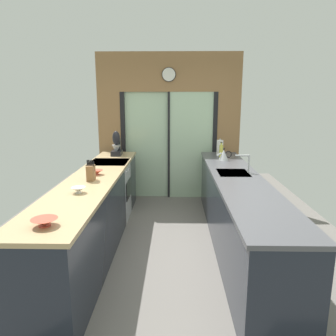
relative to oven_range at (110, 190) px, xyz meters
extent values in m
cube|color=slate|center=(0.91, -0.65, -0.47)|extent=(5.04, 7.60, 0.02)
cube|color=olive|center=(0.91, 1.15, 1.89)|extent=(2.64, 0.08, 0.70)
cube|color=#B2D1AD|center=(0.49, 1.17, 0.54)|extent=(0.80, 0.02, 2.00)
cube|color=#B2D1AD|center=(1.33, 1.13, 0.54)|extent=(0.80, 0.02, 2.00)
cube|color=black|center=(0.05, 1.15, 0.54)|extent=(0.08, 0.10, 2.00)
cube|color=black|center=(1.77, 1.15, 0.54)|extent=(0.08, 0.10, 2.00)
cube|color=black|center=(0.91, 1.15, 0.54)|extent=(0.04, 0.10, 2.00)
cube|color=olive|center=(-0.20, 1.15, 0.54)|extent=(0.42, 0.08, 2.00)
cube|color=olive|center=(2.02, 1.15, 0.54)|extent=(0.42, 0.08, 2.00)
cylinder|color=white|center=(0.91, 1.09, 1.84)|extent=(0.23, 0.03, 0.23)
torus|color=black|center=(0.91, 1.09, 1.84)|extent=(0.25, 0.02, 0.25)
cube|color=#1E232D|center=(0.00, -1.57, -0.02)|extent=(0.58, 2.55, 0.88)
cube|color=#1E232D|center=(0.00, 0.63, -0.02)|extent=(0.58, 0.65, 0.88)
cube|color=tan|center=(0.00, -0.95, 0.44)|extent=(0.62, 3.80, 0.04)
cube|color=#1E232D|center=(1.82, -0.95, -0.02)|extent=(0.58, 3.80, 0.88)
cube|color=#4C4C51|center=(1.82, -0.95, 0.44)|extent=(0.62, 3.80, 0.04)
cube|color=#B7BABC|center=(1.80, -0.70, 0.44)|extent=(0.40, 0.48, 0.05)
cylinder|color=#B7BABC|center=(2.00, -0.70, 0.58)|extent=(0.02, 0.02, 0.24)
cylinder|color=#B7BABC|center=(1.91, -0.70, 0.70)|extent=(0.18, 0.02, 0.02)
cube|color=#B7BABC|center=(0.00, 0.00, -0.02)|extent=(0.58, 0.60, 0.88)
cube|color=black|center=(0.29, 0.00, 0.02)|extent=(0.01, 0.48, 0.28)
cube|color=black|center=(0.00, 0.00, 0.45)|extent=(0.58, 0.60, 0.03)
cylinder|color=#B7BABC|center=(0.30, -0.18, 0.34)|extent=(0.02, 0.04, 0.04)
cylinder|color=#B7BABC|center=(0.30, 0.00, 0.34)|extent=(0.02, 0.04, 0.04)
cylinder|color=#B7BABC|center=(0.30, 0.18, 0.34)|extent=(0.02, 0.04, 0.04)
cylinder|color=#BC4C38|center=(0.02, -2.55, 0.47)|extent=(0.09, 0.09, 0.01)
cone|color=#BC4C38|center=(0.02, -2.55, 0.50)|extent=(0.20, 0.20, 0.05)
cylinder|color=silver|center=(0.02, -1.67, 0.47)|extent=(0.07, 0.07, 0.01)
cone|color=silver|center=(0.02, -1.67, 0.50)|extent=(0.15, 0.15, 0.05)
cylinder|color=#BC4C38|center=(0.02, -0.86, 0.47)|extent=(0.07, 0.07, 0.01)
cone|color=#BC4C38|center=(0.02, -0.86, 0.50)|extent=(0.16, 0.16, 0.05)
cube|color=brown|center=(0.02, -1.15, 0.56)|extent=(0.08, 0.14, 0.18)
cylinder|color=black|center=(-0.02, -1.15, 0.68)|extent=(0.02, 0.02, 0.07)
cylinder|color=black|center=(0.00, -1.15, 0.68)|extent=(0.02, 0.02, 0.08)
cylinder|color=black|center=(0.02, -1.15, 0.68)|extent=(0.02, 0.02, 0.07)
cylinder|color=black|center=(0.04, -1.15, 0.68)|extent=(0.02, 0.02, 0.08)
cylinder|color=black|center=(0.05, -1.15, 0.67)|extent=(0.02, 0.02, 0.05)
cube|color=black|center=(0.02, 0.58, 0.50)|extent=(0.17, 0.26, 0.08)
cube|color=black|center=(0.02, 0.68, 0.64)|extent=(0.10, 0.08, 0.20)
ellipsoid|color=black|center=(0.02, 0.57, 0.76)|extent=(0.13, 0.12, 0.24)
cone|color=#B7BABC|center=(0.02, 0.55, 0.58)|extent=(0.15, 0.15, 0.13)
cone|color=#B7BABC|center=(1.80, 0.16, 0.55)|extent=(0.15, 0.15, 0.17)
sphere|color=black|center=(1.80, 0.16, 0.65)|extent=(0.03, 0.03, 0.03)
cylinder|color=#B7BABC|center=(1.73, 0.16, 0.56)|extent=(0.08, 0.02, 0.07)
torus|color=black|center=(1.87, 0.16, 0.56)|extent=(0.11, 0.01, 0.11)
cylinder|color=#D1CC4C|center=(1.80, 0.45, 0.56)|extent=(0.06, 0.06, 0.20)
cylinder|color=#D1CC4C|center=(1.80, 0.45, 0.68)|extent=(0.03, 0.03, 0.04)
cylinder|color=black|center=(1.80, 0.45, 0.71)|extent=(0.04, 0.04, 0.01)
cylinder|color=#B7BABC|center=(1.80, 0.61, 0.47)|extent=(0.13, 0.13, 0.01)
cylinder|color=white|center=(1.80, 0.61, 0.60)|extent=(0.11, 0.11, 0.25)
sphere|color=#B7BABC|center=(1.80, 0.61, 0.74)|extent=(0.03, 0.03, 0.03)
camera|label=1|loc=(1.02, -4.84, 1.43)|focal=34.09mm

